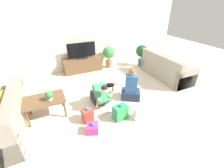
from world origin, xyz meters
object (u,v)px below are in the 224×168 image
(person_kneeling, at_px, (100,95))
(tv, at_px, (82,52))
(person_sitting, at_px, (131,88))
(tabletop_plant, at_px, (49,95))
(potted_plant_corner_left, at_px, (16,87))
(potted_plant_back_right, at_px, (109,54))
(coffee_table, at_px, (45,101))
(gift_bag_a, at_px, (138,113))
(sofa_right, at_px, (166,69))
(gift_box_a, at_px, (120,112))
(gift_box_c, at_px, (88,115))
(gift_box_b, at_px, (93,128))
(potted_plant_corner_right, at_px, (142,53))
(tv_console, at_px, (83,65))
(dog, at_px, (108,85))
(sofa_left, at_px, (3,120))

(person_kneeling, bearing_deg, tv, 83.29)
(tv, height_order, person_sitting, tv)
(person_sitting, relative_size, tabletop_plant, 4.25)
(potted_plant_corner_left, relative_size, person_sitting, 0.68)
(potted_plant_back_right, distance_m, tabletop_plant, 3.33)
(coffee_table, bearing_deg, gift_bag_a, -27.98)
(sofa_right, height_order, gift_box_a, sofa_right)
(gift_box_c, bearing_deg, gift_box_a, -18.55)
(sofa_right, xyz_separation_m, gift_bag_a, (-2.10, -1.44, -0.16))
(person_sitting, xyz_separation_m, gift_box_a, (-0.64, -0.61, -0.16))
(gift_box_b, bearing_deg, potted_plant_corner_right, 41.33)
(potted_plant_corner_left, relative_size, person_kneeling, 0.80)
(gift_box_c, bearing_deg, coffee_table, 144.70)
(gift_bag_a, bearing_deg, person_sitting, 71.49)
(coffee_table, bearing_deg, potted_plant_back_right, 39.81)
(person_sitting, height_order, gift_box_b, person_sitting)
(tv, distance_m, gift_box_b, 3.32)
(sofa_right, height_order, gift_bag_a, sofa_right)
(tv_console, height_order, gift_bag_a, tv_console)
(sofa_right, bearing_deg, tabletop_plant, 97.43)
(person_sitting, bearing_deg, dog, -23.70)
(sofa_left, xyz_separation_m, person_sitting, (3.03, -0.06, 0.02))
(tabletop_plant, bearing_deg, dog, 15.67)
(coffee_table, bearing_deg, person_sitting, -5.83)
(potted_plant_back_right, height_order, dog, potted_plant_back_right)
(tv_console, distance_m, dog, 1.86)
(potted_plant_back_right, bearing_deg, dog, -114.31)
(potted_plant_corner_right, height_order, potted_plant_back_right, potted_plant_corner_right)
(person_kneeling, bearing_deg, dog, 47.23)
(gift_bag_a, bearing_deg, potted_plant_corner_right, 54.65)
(tv_console, height_order, tabletop_plant, tabletop_plant)
(person_sitting, bearing_deg, sofa_left, 29.53)
(potted_plant_back_right, xyz_separation_m, gift_box_b, (-1.76, -3.13, -0.46))
(sofa_left, bearing_deg, gift_box_b, 64.13)
(tv, relative_size, person_sitting, 1.11)
(sofa_right, height_order, tv_console, sofa_right)
(coffee_table, relative_size, person_kneeling, 1.14)
(potted_plant_corner_left, height_order, person_kneeling, person_kneeling)
(potted_plant_back_right, distance_m, person_kneeling, 2.67)
(person_sitting, height_order, gift_box_c, person_sitting)
(person_kneeling, distance_m, gift_box_a, 0.72)
(tv_console, bearing_deg, coffee_table, -124.31)
(gift_box_b, relative_size, tabletop_plant, 1.36)
(tv_console, relative_size, gift_box_c, 3.83)
(dog, bearing_deg, potted_plant_back_right, 169.49)
(sofa_right, height_order, potted_plant_back_right, sofa_right)
(tv_console, bearing_deg, potted_plant_back_right, -2.65)
(potted_plant_corner_right, bearing_deg, coffee_table, -156.13)
(person_sitting, bearing_deg, gift_box_c, 45.61)
(coffee_table, xyz_separation_m, potted_plant_corner_left, (-0.68, 1.14, -0.07))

